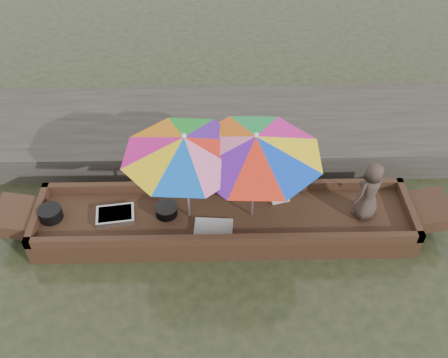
{
  "coord_description": "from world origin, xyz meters",
  "views": [
    {
      "loc": [
        -0.1,
        -5.09,
        5.89
      ],
      "look_at": [
        0.0,
        0.1,
        1.0
      ],
      "focal_mm": 40.0,
      "sensor_mm": 36.0,
      "label": 1
    }
  ],
  "objects_px": {
    "cooking_pot": "(50,214)",
    "umbrella_stern": "(254,177)",
    "tray_crayfish": "(115,215)",
    "supply_bag": "(279,192)",
    "umbrella_bow": "(187,178)",
    "boat_hull": "(224,223)",
    "vendor": "(370,191)",
    "charcoal_grill": "(166,211)",
    "tray_scallop": "(213,229)"
  },
  "relations": [
    {
      "from": "boat_hull",
      "to": "umbrella_stern",
      "type": "distance_m",
      "value": 1.04
    },
    {
      "from": "boat_hull",
      "to": "vendor",
      "type": "height_order",
      "value": "vendor"
    },
    {
      "from": "boat_hull",
      "to": "cooking_pot",
      "type": "height_order",
      "value": "cooking_pot"
    },
    {
      "from": "supply_bag",
      "to": "vendor",
      "type": "relative_size",
      "value": 0.28
    },
    {
      "from": "vendor",
      "to": "umbrella_bow",
      "type": "xyz_separation_m",
      "value": [
        -2.62,
        0.03,
        0.28
      ]
    },
    {
      "from": "boat_hull",
      "to": "tray_scallop",
      "type": "bearing_deg",
      "value": -117.93
    },
    {
      "from": "boat_hull",
      "to": "tray_scallop",
      "type": "height_order",
      "value": "tray_scallop"
    },
    {
      "from": "tray_crayfish",
      "to": "umbrella_stern",
      "type": "distance_m",
      "value": 2.17
    },
    {
      "from": "boat_hull",
      "to": "charcoal_grill",
      "type": "bearing_deg",
      "value": 177.76
    },
    {
      "from": "tray_crayfish",
      "to": "supply_bag",
      "type": "xyz_separation_m",
      "value": [
        2.48,
        0.35,
        0.09
      ]
    },
    {
      "from": "umbrella_bow",
      "to": "vendor",
      "type": "bearing_deg",
      "value": -0.7
    },
    {
      "from": "boat_hull",
      "to": "tray_scallop",
      "type": "relative_size",
      "value": 10.15
    },
    {
      "from": "supply_bag",
      "to": "umbrella_bow",
      "type": "height_order",
      "value": "umbrella_bow"
    },
    {
      "from": "tray_crayfish",
      "to": "umbrella_stern",
      "type": "bearing_deg",
      "value": 0.42
    },
    {
      "from": "tray_scallop",
      "to": "cooking_pot",
      "type": "bearing_deg",
      "value": 172.9
    },
    {
      "from": "cooking_pot",
      "to": "umbrella_stern",
      "type": "bearing_deg",
      "value": 0.08
    },
    {
      "from": "cooking_pot",
      "to": "charcoal_grill",
      "type": "distance_m",
      "value": 1.72
    },
    {
      "from": "umbrella_bow",
      "to": "umbrella_stern",
      "type": "relative_size",
      "value": 0.93
    },
    {
      "from": "cooking_pot",
      "to": "charcoal_grill",
      "type": "xyz_separation_m",
      "value": [
        1.72,
        0.04,
        -0.01
      ]
    },
    {
      "from": "vendor",
      "to": "cooking_pot",
      "type": "bearing_deg",
      "value": -34.38
    },
    {
      "from": "boat_hull",
      "to": "supply_bag",
      "type": "relative_size",
      "value": 20.23
    },
    {
      "from": "charcoal_grill",
      "to": "vendor",
      "type": "height_order",
      "value": "vendor"
    },
    {
      "from": "tray_scallop",
      "to": "vendor",
      "type": "relative_size",
      "value": 0.56
    },
    {
      "from": "vendor",
      "to": "umbrella_stern",
      "type": "xyz_separation_m",
      "value": [
        -1.68,
        0.03,
        0.28
      ]
    },
    {
      "from": "supply_bag",
      "to": "umbrella_stern",
      "type": "distance_m",
      "value": 0.85
    },
    {
      "from": "boat_hull",
      "to": "tray_crayfish",
      "type": "distance_m",
      "value": 1.64
    },
    {
      "from": "supply_bag",
      "to": "umbrella_stern",
      "type": "xyz_separation_m",
      "value": [
        -0.44,
        -0.33,
        0.65
      ]
    },
    {
      "from": "tray_scallop",
      "to": "umbrella_stern",
      "type": "bearing_deg",
      "value": 27.83
    },
    {
      "from": "boat_hull",
      "to": "tray_crayfish",
      "type": "xyz_separation_m",
      "value": [
        -1.62,
        -0.01,
        0.22
      ]
    },
    {
      "from": "boat_hull",
      "to": "charcoal_grill",
      "type": "xyz_separation_m",
      "value": [
        -0.87,
        0.03,
        0.25
      ]
    },
    {
      "from": "supply_bag",
      "to": "umbrella_stern",
      "type": "relative_size",
      "value": 0.15
    },
    {
      "from": "cooking_pot",
      "to": "umbrella_stern",
      "type": "xyz_separation_m",
      "value": [
        3.0,
        0.0,
        0.68
      ]
    },
    {
      "from": "cooking_pot",
      "to": "tray_crayfish",
      "type": "distance_m",
      "value": 0.96
    },
    {
      "from": "charcoal_grill",
      "to": "supply_bag",
      "type": "bearing_deg",
      "value": 9.9
    },
    {
      "from": "cooking_pot",
      "to": "umbrella_bow",
      "type": "xyz_separation_m",
      "value": [
        2.06,
        0.0,
        0.68
      ]
    },
    {
      "from": "vendor",
      "to": "tray_crayfish",
      "type": "bearing_deg",
      "value": -34.3
    },
    {
      "from": "charcoal_grill",
      "to": "cooking_pot",
      "type": "bearing_deg",
      "value": -178.73
    },
    {
      "from": "cooking_pot",
      "to": "umbrella_stern",
      "type": "distance_m",
      "value": 3.08
    },
    {
      "from": "boat_hull",
      "to": "umbrella_bow",
      "type": "xyz_separation_m",
      "value": [
        -0.52,
        0.0,
        0.95
      ]
    },
    {
      "from": "boat_hull",
      "to": "vendor",
      "type": "xyz_separation_m",
      "value": [
        2.1,
        -0.03,
        0.67
      ]
    },
    {
      "from": "tray_crayfish",
      "to": "cooking_pot",
      "type": "bearing_deg",
      "value": 179.35
    },
    {
      "from": "charcoal_grill",
      "to": "umbrella_bow",
      "type": "distance_m",
      "value": 0.78
    },
    {
      "from": "tray_scallop",
      "to": "umbrella_bow",
      "type": "height_order",
      "value": "umbrella_bow"
    },
    {
      "from": "charcoal_grill",
      "to": "umbrella_bow",
      "type": "height_order",
      "value": "umbrella_bow"
    },
    {
      "from": "tray_scallop",
      "to": "umbrella_bow",
      "type": "distance_m",
      "value": 0.88
    },
    {
      "from": "tray_scallop",
      "to": "umbrella_bow",
      "type": "bearing_deg",
      "value": 139.75
    },
    {
      "from": "charcoal_grill",
      "to": "umbrella_bow",
      "type": "relative_size",
      "value": 0.19
    },
    {
      "from": "umbrella_stern",
      "to": "boat_hull",
      "type": "bearing_deg",
      "value": 180.0
    },
    {
      "from": "cooking_pot",
      "to": "umbrella_stern",
      "type": "relative_size",
      "value": 0.18
    },
    {
      "from": "cooking_pot",
      "to": "umbrella_bow",
      "type": "distance_m",
      "value": 2.17
    }
  ]
}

